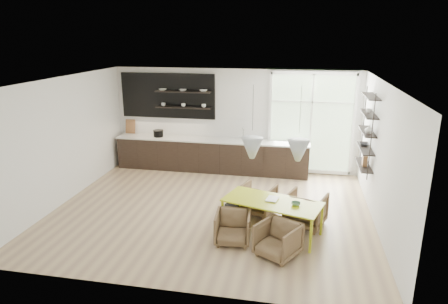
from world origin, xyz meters
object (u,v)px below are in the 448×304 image
at_px(armchair_front_right, 278,240).
at_px(wire_stool, 232,211).
at_px(dining_table, 272,203).
at_px(armchair_front_left, 233,228).
at_px(armchair_back_right, 306,210).
at_px(armchair_back_left, 258,199).

bearing_deg(armchair_front_right, wire_stool, 162.36).
distance_m(dining_table, armchair_front_right, 0.91).
relative_size(armchair_front_right, wire_stool, 1.64).
bearing_deg(armchair_front_left, armchair_back_right, 31.54).
bearing_deg(dining_table, wire_stool, 179.32).
bearing_deg(wire_stool, armchair_front_right, -47.18).
bearing_deg(armchair_front_right, armchair_back_right, 99.07).
bearing_deg(wire_stool, dining_table, -17.49).
height_order(dining_table, armchair_front_right, dining_table).
distance_m(armchair_back_right, armchair_front_left, 1.67).
bearing_deg(armchair_back_right, wire_stool, 26.87).
distance_m(armchair_front_right, wire_stool, 1.50).
bearing_deg(armchair_back_left, wire_stool, 71.45).
bearing_deg(wire_stool, armchair_back_right, 7.98).
bearing_deg(dining_table, armchair_back_left, 129.54).
bearing_deg(dining_table, armchair_front_left, -127.09).
bearing_deg(armchair_front_left, armchair_back_left, 73.14).
xyz_separation_m(armchair_back_left, wire_stool, (-0.47, -0.64, -0.06)).
bearing_deg(wire_stool, armchair_front_left, -78.76).
xyz_separation_m(dining_table, wire_stool, (-0.85, 0.27, -0.37)).
distance_m(dining_table, armchair_back_left, 1.03).
relative_size(dining_table, armchair_front_right, 2.98).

